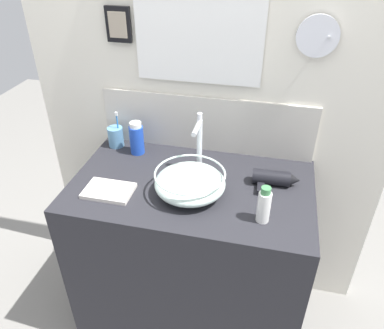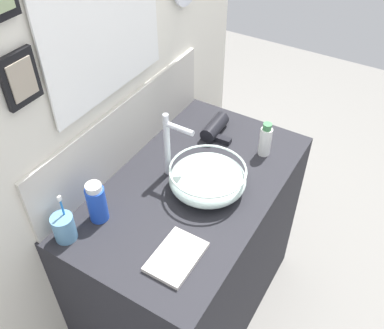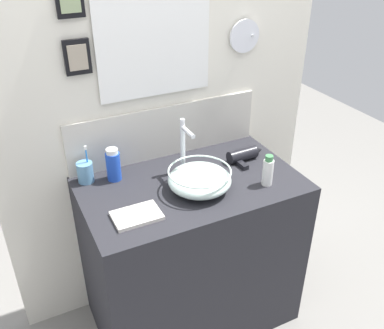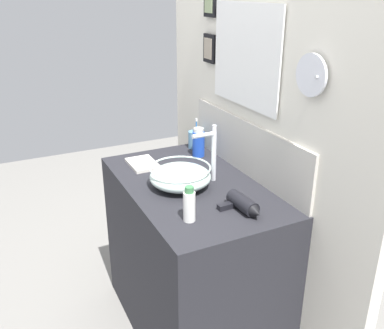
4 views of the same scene
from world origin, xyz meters
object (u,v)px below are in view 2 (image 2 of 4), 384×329
at_px(faucet, 170,142).
at_px(hair_drier, 217,126).
at_px(toothbrush_cup, 64,227).
at_px(shampoo_bottle, 97,202).
at_px(glass_bowl_sink, 208,179).
at_px(spray_bottle, 265,140).
at_px(hand_towel, 176,257).

bearing_deg(faucet, hair_drier, -4.00).
xyz_separation_m(toothbrush_cup, shampoo_bottle, (0.13, -0.04, 0.03)).
bearing_deg(hair_drier, shampoo_bottle, 169.87).
height_order(glass_bowl_sink, spray_bottle, spray_bottle).
bearing_deg(faucet, glass_bowl_sink, -90.00).
distance_m(glass_bowl_sink, faucet, 0.20).
xyz_separation_m(faucet, spray_bottle, (0.30, -0.26, -0.09)).
distance_m(spray_bottle, hand_towel, 0.63).
xyz_separation_m(hair_drier, shampoo_bottle, (-0.65, 0.12, 0.05)).
relative_size(toothbrush_cup, spray_bottle, 1.21).
bearing_deg(spray_bottle, faucet, 139.05).
bearing_deg(toothbrush_cup, shampoo_bottle, -17.19).
xyz_separation_m(faucet, shampoo_bottle, (-0.32, 0.09, -0.08)).
distance_m(hair_drier, shampoo_bottle, 0.66).
height_order(toothbrush_cup, spray_bottle, toothbrush_cup).
distance_m(spray_bottle, shampoo_bottle, 0.72).
relative_size(spray_bottle, shampoo_bottle, 0.94).
height_order(shampoo_bottle, hand_towel, shampoo_bottle).
bearing_deg(shampoo_bottle, hand_towel, -91.25).
relative_size(glass_bowl_sink, shampoo_bottle, 1.79).
distance_m(hair_drier, toothbrush_cup, 0.79).
bearing_deg(shampoo_bottle, toothbrush_cup, 162.81).
height_order(glass_bowl_sink, hair_drier, glass_bowl_sink).
xyz_separation_m(shampoo_bottle, hand_towel, (-0.01, -0.33, -0.07)).
distance_m(glass_bowl_sink, spray_bottle, 0.32).
xyz_separation_m(glass_bowl_sink, faucet, (-0.00, 0.16, 0.11)).
relative_size(glass_bowl_sink, toothbrush_cup, 1.58).
relative_size(glass_bowl_sink, spray_bottle, 1.90).
relative_size(faucet, hand_towel, 1.41).
height_order(faucet, shampoo_bottle, faucet).
bearing_deg(spray_bottle, hair_drier, 83.03).
bearing_deg(faucet, shampoo_bottle, 163.79).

